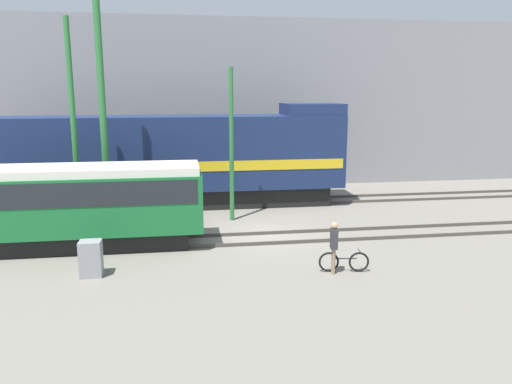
{
  "coord_description": "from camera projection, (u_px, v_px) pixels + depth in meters",
  "views": [
    {
      "loc": [
        -3.36,
        -19.93,
        5.99
      ],
      "look_at": [
        -0.19,
        0.43,
        1.8
      ],
      "focal_mm": 35.0,
      "sensor_mm": 36.0,
      "label": 1
    }
  ],
  "objects": [
    {
      "name": "track_far",
      "position": [
        243.0,
        202.0,
        26.92
      ],
      "size": [
        60.0,
        1.51,
        0.14
      ],
      "color": "#47423D",
      "rests_on": "ground"
    },
    {
      "name": "utility_pole_center",
      "position": [
        103.0,
        115.0,
        21.71
      ],
      "size": [
        0.3,
        0.3,
        9.91
      ],
      "color": "#2D7238",
      "rests_on": "ground"
    },
    {
      "name": "bicycle",
      "position": [
        344.0,
        262.0,
        16.75
      ],
      "size": [
        1.69,
        0.46,
        0.75
      ],
      "color": "black",
      "rests_on": "ground"
    },
    {
      "name": "person",
      "position": [
        334.0,
        242.0,
        16.46
      ],
      "size": [
        0.27,
        0.39,
        1.77
      ],
      "color": "#8C7A5B",
      "rests_on": "ground"
    },
    {
      "name": "streetcar",
      "position": [
        74.0,
        202.0,
        18.97
      ],
      "size": [
        9.66,
        2.54,
        3.2
      ],
      "color": "black",
      "rests_on": "ground"
    },
    {
      "name": "freight_locomotive",
      "position": [
        170.0,
        160.0,
        25.86
      ],
      "size": [
        18.38,
        3.04,
        5.33
      ],
      "color": "black",
      "rests_on": "ground"
    },
    {
      "name": "utility_pole_right",
      "position": [
        231.0,
        146.0,
        22.84
      ],
      "size": [
        0.2,
        0.2,
        7.04
      ],
      "color": "#2D7238",
      "rests_on": "ground"
    },
    {
      "name": "signal_box",
      "position": [
        91.0,
        259.0,
        16.31
      ],
      "size": [
        0.7,
        0.6,
        1.2
      ],
      "color": "gray",
      "rests_on": "ground"
    },
    {
      "name": "ground_plane",
      "position": [
        262.0,
        236.0,
        21.0
      ],
      "size": [
        120.0,
        120.0,
        0.0
      ],
      "primitive_type": "plane",
      "color": "slate"
    },
    {
      "name": "building_backdrop",
      "position": [
        228.0,
        103.0,
        33.62
      ],
      "size": [
        46.85,
        6.0,
        10.37
      ],
      "color": "gray",
      "rests_on": "ground"
    },
    {
      "name": "utility_pole_left",
      "position": [
        73.0,
        125.0,
        21.6
      ],
      "size": [
        0.24,
        0.24,
        9.06
      ],
      "color": "#2D7238",
      "rests_on": "ground"
    },
    {
      "name": "track_near",
      "position": [
        264.0,
        238.0,
        20.43
      ],
      "size": [
        60.0,
        1.5,
        0.14
      ],
      "color": "#47423D",
      "rests_on": "ground"
    }
  ]
}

